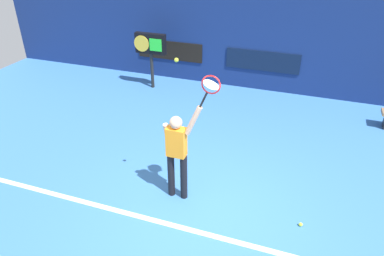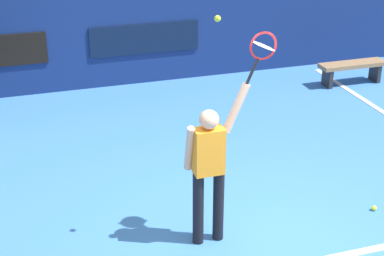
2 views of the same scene
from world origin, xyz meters
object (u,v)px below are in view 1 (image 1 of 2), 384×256
Objects in this scene: tennis_ball at (176,60)px; spare_ball at (301,224)px; tennis_racket at (210,86)px; scoreboard_clock at (150,46)px; tennis_player at (177,151)px.

tennis_ball is 1.00× the size of spare_ball.
tennis_ball reaches higher than tennis_racket.
tennis_racket is 0.65m from tennis_ball.
spare_ball is (2.22, 0.01, -2.67)m from tennis_ball.
scoreboard_clock is at bearing 136.86° from spare_ball.
tennis_racket is 0.37× the size of scoreboard_clock.
tennis_ball is at bearing -179.72° from spare_ball.
tennis_player is 28.85× the size of spare_ball.
tennis_ball reaches higher than scoreboard_clock.
spare_ball is at bearing 0.28° from tennis_ball.
scoreboard_clock is (-3.23, 4.57, -1.00)m from tennis_racket.
scoreboard_clock is at bearing 125.27° from tennis_racket.
tennis_player is 2.47m from spare_ball.
tennis_ball is 3.47m from spare_ball.
scoreboard_clock reaches higher than spare_ball.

